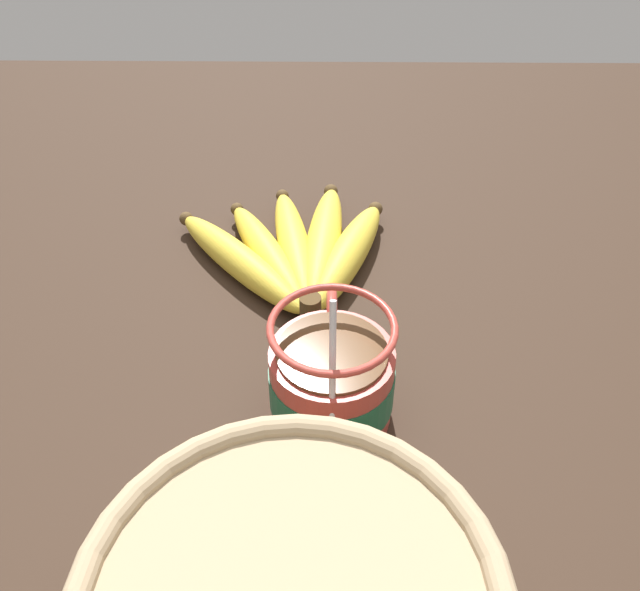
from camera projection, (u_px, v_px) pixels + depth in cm
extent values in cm
cube|color=#332319|center=(331.00, 378.00, 64.40)|extent=(129.45, 129.45, 3.16)
cylinder|color=#B23D33|center=(330.00, 385.00, 56.96)|extent=(9.86, 9.86, 7.24)
cylinder|color=#195638|center=(330.00, 386.00, 57.05)|extent=(10.06, 10.06, 3.49)
torus|color=#B23D33|center=(330.00, 321.00, 60.45)|extent=(5.69, 0.90, 5.69)
cylinder|color=brown|center=(330.00, 352.00, 54.49)|extent=(8.66, 8.66, 0.40)
torus|color=#B23D33|center=(330.00, 328.00, 52.74)|extent=(9.86, 9.86, 0.60)
cylinder|color=silver|center=(330.00, 388.00, 51.13)|extent=(5.08, 0.50, 12.91)
ellipsoid|color=silver|center=(329.00, 418.00, 57.08)|extent=(3.00, 2.00, 0.80)
cylinder|color=#4C381E|center=(310.00, 310.00, 64.97)|extent=(2.00, 2.00, 3.00)
ellipsoid|color=gold|center=(348.00, 255.00, 72.40)|extent=(17.78, 9.73, 3.51)
sphere|color=#4C381E|center=(375.00, 209.00, 78.54)|extent=(1.58, 1.58, 1.58)
ellipsoid|color=gold|center=(323.00, 244.00, 73.72)|extent=(20.24, 5.48, 3.54)
sphere|color=#4C381E|center=(332.00, 191.00, 81.14)|extent=(1.59, 1.59, 1.59)
ellipsoid|color=gold|center=(294.00, 248.00, 73.55)|extent=(19.70, 6.62, 3.24)
sphere|color=#4C381E|center=(282.00, 196.00, 80.71)|extent=(1.46, 1.46, 1.46)
ellipsoid|color=gold|center=(269.00, 256.00, 72.58)|extent=(17.98, 10.92, 3.17)
sphere|color=#4C381E|center=(237.00, 209.00, 78.82)|extent=(1.42, 1.42, 1.42)
ellipsoid|color=gold|center=(240.00, 262.00, 71.76)|extent=(16.98, 15.64, 3.32)
sphere|color=#4C381E|center=(186.00, 219.00, 77.33)|extent=(1.50, 1.50, 1.50)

